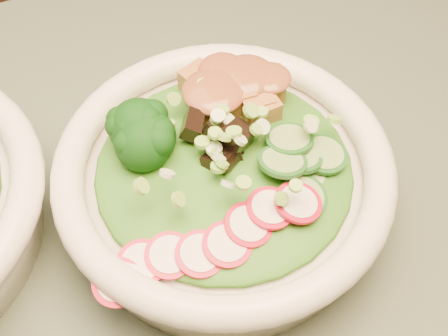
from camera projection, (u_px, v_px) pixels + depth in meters
name	position (u px, v px, depth m)	size (l,w,h in m)	color
dining_table	(224.00, 311.00, 0.61)	(1.20, 0.80, 0.75)	black
salad_bowl	(224.00, 182.00, 0.52)	(0.28, 0.28, 0.07)	white
lettuce_bed	(224.00, 167.00, 0.50)	(0.21, 0.21, 0.02)	#286014
broccoli_florets	(142.00, 154.00, 0.49)	(0.08, 0.07, 0.04)	black
radish_slices	(224.00, 239.00, 0.46)	(0.11, 0.04, 0.02)	#B10D29
cucumber_slices	(309.00, 163.00, 0.49)	(0.07, 0.07, 0.04)	#7BAD60
mushroom_heap	(225.00, 144.00, 0.49)	(0.07, 0.07, 0.04)	black
tofu_cubes	(230.00, 97.00, 0.53)	(0.09, 0.06, 0.04)	#A27036
peanut_sauce	(230.00, 86.00, 0.52)	(0.07, 0.06, 0.02)	brown
scallion_garnish	(224.00, 148.00, 0.48)	(0.20, 0.20, 0.02)	#80BF43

